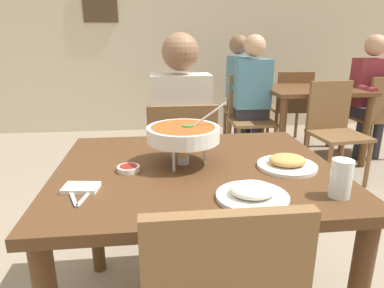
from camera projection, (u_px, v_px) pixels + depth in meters
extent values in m
cube|color=beige|center=(163.00, 20.00, 4.58)|extent=(10.00, 0.10, 3.00)
cube|color=#51331C|center=(196.00, 171.00, 1.41)|extent=(1.13, 0.95, 0.04)
cylinder|color=#51331C|center=(95.00, 212.00, 1.87)|extent=(0.07, 0.07, 0.73)
cylinder|color=#51331C|center=(274.00, 203.00, 1.97)|extent=(0.07, 0.07, 0.73)
cube|color=brown|center=(180.00, 167.00, 2.32)|extent=(0.44, 0.44, 0.03)
cube|color=brown|center=(183.00, 142.00, 2.05)|extent=(0.42, 0.04, 0.45)
cylinder|color=brown|center=(204.00, 185.00, 2.58)|extent=(0.04, 0.04, 0.42)
cylinder|color=brown|center=(153.00, 187.00, 2.54)|extent=(0.04, 0.04, 0.42)
cylinder|color=brown|center=(212.00, 209.00, 2.22)|extent=(0.04, 0.04, 0.42)
cylinder|color=brown|center=(154.00, 212.00, 2.18)|extent=(0.04, 0.04, 0.42)
cylinder|color=#2D2D38|center=(195.00, 194.00, 2.41)|extent=(0.10, 0.10, 0.45)
cylinder|color=#2D2D38|center=(166.00, 195.00, 2.39)|extent=(0.10, 0.10, 0.45)
cube|color=#2D2D38|center=(181.00, 158.00, 2.27)|extent=(0.32, 0.32, 0.12)
cube|color=beige|center=(181.00, 115.00, 2.11)|extent=(0.36, 0.20, 0.50)
sphere|color=#846047|center=(180.00, 52.00, 1.99)|extent=(0.22, 0.22, 0.22)
cylinder|color=beige|center=(202.00, 115.00, 2.33)|extent=(0.08, 0.28, 0.08)
cylinder|color=beige|center=(155.00, 117.00, 2.29)|extent=(0.08, 0.28, 0.08)
cylinder|color=silver|center=(205.00, 152.00, 1.43)|extent=(0.01, 0.01, 0.10)
cylinder|color=silver|center=(172.00, 147.00, 1.49)|extent=(0.01, 0.01, 0.10)
cylinder|color=silver|center=(174.00, 159.00, 1.34)|extent=(0.01, 0.01, 0.10)
torus|color=silver|center=(183.00, 141.00, 1.41)|extent=(0.21, 0.21, 0.01)
cylinder|color=#B2B2B7|center=(183.00, 160.00, 1.43)|extent=(0.05, 0.05, 0.04)
cone|color=orange|center=(183.00, 152.00, 1.42)|extent=(0.02, 0.02, 0.04)
cylinder|color=white|center=(183.00, 134.00, 1.40)|extent=(0.30, 0.30, 0.06)
cylinder|color=#994C1E|center=(183.00, 128.00, 1.39)|extent=(0.26, 0.26, 0.01)
ellipsoid|color=#388433|center=(188.00, 126.00, 1.39)|extent=(0.05, 0.03, 0.01)
cylinder|color=silver|center=(204.00, 118.00, 1.41)|extent=(0.18, 0.01, 0.13)
cylinder|color=white|center=(252.00, 197.00, 1.12)|extent=(0.24, 0.24, 0.01)
ellipsoid|color=white|center=(253.00, 190.00, 1.11)|extent=(0.15, 0.13, 0.04)
cylinder|color=white|center=(287.00, 166.00, 1.39)|extent=(0.24, 0.24, 0.01)
ellipsoid|color=tan|center=(287.00, 160.00, 1.38)|extent=(0.15, 0.13, 0.04)
cylinder|color=white|center=(129.00, 169.00, 1.35)|extent=(0.09, 0.09, 0.02)
cylinder|color=maroon|center=(128.00, 167.00, 1.35)|extent=(0.07, 0.07, 0.01)
cube|color=white|center=(81.00, 188.00, 1.19)|extent=(0.13, 0.10, 0.02)
cube|color=silver|center=(72.00, 195.00, 1.14)|extent=(0.07, 0.16, 0.01)
cube|color=silver|center=(87.00, 195.00, 1.14)|extent=(0.05, 0.17, 0.01)
cylinder|color=silver|center=(341.00, 178.00, 1.12)|extent=(0.07, 0.07, 0.13)
cylinder|color=#4C331E|center=(340.00, 184.00, 1.13)|extent=(0.06, 0.06, 0.08)
cube|color=brown|center=(313.00, 90.00, 3.59)|extent=(1.00, 0.80, 0.04)
cylinder|color=brown|center=(282.00, 135.00, 3.34)|extent=(0.07, 0.07, 0.73)
cylinder|color=brown|center=(366.00, 132.00, 3.43)|extent=(0.07, 0.07, 0.73)
cylinder|color=brown|center=(261.00, 119.00, 3.98)|extent=(0.07, 0.07, 0.73)
cylinder|color=brown|center=(332.00, 117.00, 4.07)|extent=(0.07, 0.07, 0.73)
cube|color=brown|center=(252.00, 122.00, 3.57)|extent=(0.45, 0.45, 0.03)
cube|color=brown|center=(248.00, 96.00, 3.68)|extent=(0.42, 0.05, 0.45)
cylinder|color=brown|center=(238.00, 149.00, 3.43)|extent=(0.04, 0.04, 0.42)
cylinder|color=brown|center=(274.00, 147.00, 3.48)|extent=(0.04, 0.04, 0.42)
cylinder|color=brown|center=(229.00, 138.00, 3.79)|extent=(0.04, 0.04, 0.42)
cylinder|color=brown|center=(262.00, 137.00, 3.84)|extent=(0.04, 0.04, 0.42)
cube|color=brown|center=(242.00, 110.00, 4.15)|extent=(0.48, 0.48, 0.03)
cube|color=brown|center=(260.00, 90.00, 4.08)|extent=(0.08, 0.42, 0.45)
cylinder|color=brown|center=(225.00, 124.00, 4.40)|extent=(0.04, 0.04, 0.42)
cylinder|color=brown|center=(228.00, 132.00, 4.04)|extent=(0.04, 0.04, 0.42)
cylinder|color=brown|center=(254.00, 124.00, 4.40)|extent=(0.04, 0.04, 0.42)
cylinder|color=brown|center=(260.00, 132.00, 4.04)|extent=(0.04, 0.04, 0.42)
cube|color=brown|center=(370.00, 118.00, 3.74)|extent=(0.48, 0.48, 0.03)
cylinder|color=brown|center=(370.00, 132.00, 4.02)|extent=(0.04, 0.04, 0.42)
cylinder|color=brown|center=(342.00, 134.00, 3.95)|extent=(0.04, 0.04, 0.42)
cylinder|color=brown|center=(364.00, 143.00, 3.59)|extent=(0.04, 0.04, 0.42)
cube|color=brown|center=(339.00, 136.00, 3.07)|extent=(0.48, 0.48, 0.03)
cube|color=brown|center=(329.00, 105.00, 3.18)|extent=(0.42, 0.08, 0.45)
cylinder|color=brown|center=(329.00, 168.00, 2.92)|extent=(0.04, 0.04, 0.42)
cylinder|color=brown|center=(368.00, 165.00, 2.99)|extent=(0.04, 0.04, 0.42)
cylinder|color=brown|center=(306.00, 154.00, 3.28)|extent=(0.04, 0.04, 0.42)
cylinder|color=brown|center=(342.00, 151.00, 3.35)|extent=(0.04, 0.04, 0.42)
cube|color=brown|center=(288.00, 108.00, 4.24)|extent=(0.47, 0.47, 0.03)
cube|color=brown|center=(295.00, 92.00, 3.97)|extent=(0.42, 0.07, 0.45)
cylinder|color=brown|center=(296.00, 122.00, 4.49)|extent=(0.04, 0.04, 0.42)
cylinder|color=brown|center=(268.00, 122.00, 4.48)|extent=(0.04, 0.04, 0.42)
cylinder|color=brown|center=(307.00, 130.00, 4.13)|extent=(0.04, 0.04, 0.42)
cylinder|color=brown|center=(276.00, 130.00, 4.12)|extent=(0.04, 0.04, 0.42)
cylinder|color=#2D2D38|center=(256.00, 136.00, 3.82)|extent=(0.10, 0.10, 0.45)
cylinder|color=#2D2D38|center=(238.00, 136.00, 3.80)|extent=(0.10, 0.10, 0.45)
cube|color=#2D2D38|center=(249.00, 112.00, 3.68)|extent=(0.32, 0.32, 0.12)
cube|color=teal|center=(253.00, 84.00, 3.52)|extent=(0.36, 0.20, 0.50)
sphere|color=tan|center=(255.00, 46.00, 3.40)|extent=(0.22, 0.22, 0.22)
cylinder|color=teal|center=(262.00, 86.00, 3.74)|extent=(0.08, 0.28, 0.08)
cylinder|color=teal|center=(233.00, 86.00, 3.70)|extent=(0.08, 0.28, 0.08)
cylinder|color=#2D2D38|center=(247.00, 128.00, 4.13)|extent=(0.10, 0.10, 0.45)
cylinder|color=#2D2D38|center=(243.00, 124.00, 4.32)|extent=(0.10, 0.10, 0.45)
cube|color=#2D2D38|center=(243.00, 104.00, 4.14)|extent=(0.32, 0.32, 0.12)
cube|color=teal|center=(237.00, 78.00, 4.04)|extent=(0.20, 0.36, 0.50)
sphere|color=#846047|center=(239.00, 44.00, 3.92)|extent=(0.22, 0.22, 0.22)
cylinder|color=teal|center=(258.00, 84.00, 3.92)|extent=(0.28, 0.08, 0.08)
cylinder|color=teal|center=(250.00, 80.00, 4.23)|extent=(0.28, 0.08, 0.08)
cylinder|color=#2D2D38|center=(360.00, 139.00, 3.70)|extent=(0.10, 0.10, 0.45)
cylinder|color=#2D2D38|center=(377.00, 138.00, 3.72)|extent=(0.10, 0.10, 0.45)
cube|color=#2D2D38|center=(370.00, 112.00, 3.66)|extent=(0.32, 0.32, 0.12)
cube|color=maroon|center=(370.00, 82.00, 3.64)|extent=(0.36, 0.20, 0.50)
sphere|color=tan|center=(376.00, 45.00, 3.53)|extent=(0.22, 0.22, 0.22)
cylinder|color=maroon|center=(366.00, 90.00, 3.45)|extent=(0.08, 0.28, 0.08)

